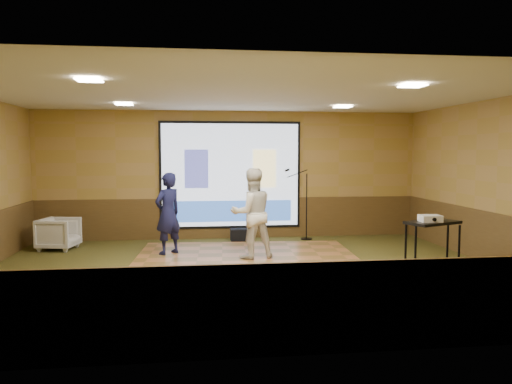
{
  "coord_description": "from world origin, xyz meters",
  "views": [
    {
      "loc": [
        -0.87,
        -8.27,
        2.04
      ],
      "look_at": [
        0.28,
        0.89,
        1.3
      ],
      "focal_mm": 35.0,
      "sensor_mm": 36.0,
      "label": 1
    }
  ],
  "objects": [
    {
      "name": "downlight_ne",
      "position": [
        2.2,
        1.8,
        2.97
      ],
      "size": [
        0.32,
        0.32,
        0.02
      ],
      "primitive_type": "cube",
      "color": "beige",
      "rests_on": "room_shell"
    },
    {
      "name": "av_table",
      "position": [
        2.99,
        -0.64,
        0.64
      ],
      "size": [
        0.87,
        0.46,
        0.92
      ],
      "rotation": [
        0.0,
        0.0,
        0.39
      ],
      "color": "black",
      "rests_on": "ground"
    },
    {
      "name": "downlight_nw",
      "position": [
        -2.2,
        1.8,
        2.97
      ],
      "size": [
        0.32,
        0.32,
        0.02
      ],
      "primitive_type": "cube",
      "color": "beige",
      "rests_on": "room_shell"
    },
    {
      "name": "ground",
      "position": [
        0.0,
        0.0,
        0.0
      ],
      "size": [
        9.0,
        9.0,
        0.0
      ],
      "primitive_type": "plane",
      "color": "#2D3317",
      "rests_on": "ground"
    },
    {
      "name": "duffel_bag",
      "position": [
        0.19,
        3.07,
        0.14
      ],
      "size": [
        0.45,
        0.31,
        0.28
      ],
      "primitive_type": "cube",
      "rotation": [
        0.0,
        0.0,
        0.03
      ],
      "color": "black",
      "rests_on": "ground"
    },
    {
      "name": "downlight_sw",
      "position": [
        -2.2,
        -1.5,
        2.97
      ],
      "size": [
        0.32,
        0.32,
        0.02
      ],
      "primitive_type": "cube",
      "color": "beige",
      "rests_on": "room_shell"
    },
    {
      "name": "dance_floor",
      "position": [
        0.13,
        1.15,
        0.02
      ],
      "size": [
        4.42,
        3.48,
        0.03
      ],
      "primitive_type": "cube",
      "rotation": [
        0.0,
        0.0,
        -0.06
      ],
      "color": "#A2673B",
      "rests_on": "ground"
    },
    {
      "name": "mic_stand",
      "position": [
        1.69,
        3.05,
        0.49
      ],
      "size": [
        0.65,
        0.27,
        1.67
      ],
      "rotation": [
        0.0,
        0.0,
        0.11
      ],
      "color": "black",
      "rests_on": "ground"
    },
    {
      "name": "player_left",
      "position": [
        -1.38,
        1.62,
        0.84
      ],
      "size": [
        0.7,
        0.68,
        1.61
      ],
      "primitive_type": "imported",
      "rotation": [
        0.0,
        0.0,
        3.85
      ],
      "color": "#14163E",
      "rests_on": "dance_floor"
    },
    {
      "name": "wainscot_right",
      "position": [
        4.48,
        0.0,
        0.47
      ],
      "size": [
        0.04,
        7.0,
        0.95
      ],
      "primitive_type": "cube",
      "color": "#4E381A",
      "rests_on": "ground"
    },
    {
      "name": "banquet_chair",
      "position": [
        -3.68,
        2.5,
        0.34
      ],
      "size": [
        0.86,
        0.84,
        0.67
      ],
      "primitive_type": "imported",
      "rotation": [
        0.0,
        0.0,
        1.38
      ],
      "color": "gray",
      "rests_on": "ground"
    },
    {
      "name": "projector_screen",
      "position": [
        0.0,
        3.44,
        1.47
      ],
      "size": [
        3.32,
        0.06,
        2.52
      ],
      "color": "black",
      "rests_on": "room_shell"
    },
    {
      "name": "projector",
      "position": [
        2.91,
        -0.71,
        0.97
      ],
      "size": [
        0.34,
        0.29,
        0.11
      ],
      "primitive_type": "cube",
      "rotation": [
        0.0,
        0.0,
        -0.07
      ],
      "color": "silver",
      "rests_on": "av_table"
    },
    {
      "name": "room_shell",
      "position": [
        0.0,
        0.0,
        2.09
      ],
      "size": [
        9.04,
        7.04,
        3.02
      ],
      "color": "#A68245",
      "rests_on": "ground"
    },
    {
      "name": "player_right",
      "position": [
        0.22,
        1.04,
        0.88
      ],
      "size": [
        0.95,
        0.8,
        1.71
      ],
      "primitive_type": "imported",
      "rotation": [
        0.0,
        0.0,
        3.35
      ],
      "color": "silver",
      "rests_on": "dance_floor"
    },
    {
      "name": "downlight_se",
      "position": [
        2.2,
        -1.5,
        2.97
      ],
      "size": [
        0.32,
        0.32,
        0.02
      ],
      "primitive_type": "cube",
      "color": "beige",
      "rests_on": "room_shell"
    },
    {
      "name": "wainscot_front",
      "position": [
        0.0,
        -3.48,
        0.47
      ],
      "size": [
        9.0,
        0.04,
        0.95
      ],
      "primitive_type": "cube",
      "color": "#4E381A",
      "rests_on": "ground"
    },
    {
      "name": "wainscot_back",
      "position": [
        0.0,
        3.48,
        0.47
      ],
      "size": [
        9.0,
        0.04,
        0.95
      ],
      "primitive_type": "cube",
      "color": "#4E381A",
      "rests_on": "ground"
    }
  ]
}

